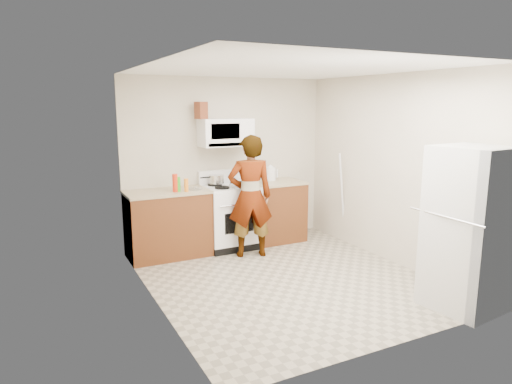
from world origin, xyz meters
TOP-DOWN VIEW (x-y plane):
  - floor at (0.00, 0.00)m, footprint 3.60×3.60m
  - back_wall at (0.00, 1.79)m, footprint 3.20×0.02m
  - right_wall at (1.59, 0.00)m, footprint 0.02×3.60m
  - cabinet_left at (-1.04, 1.49)m, footprint 1.12×0.62m
  - counter_left at (-1.04, 1.49)m, footprint 1.14×0.64m
  - cabinet_right at (0.68, 1.49)m, footprint 0.80×0.62m
  - counter_right at (0.68, 1.49)m, footprint 0.82×0.64m
  - gas_range at (-0.10, 1.48)m, footprint 0.76×0.65m
  - microwave at (-0.10, 1.61)m, footprint 0.76×0.38m
  - person at (-0.01, 0.99)m, footprint 0.71×0.56m
  - fridge at (1.27, -1.52)m, footprint 0.77×0.77m
  - kettle at (0.66, 1.63)m, footprint 0.18×0.18m
  - jug at (-0.47, 1.61)m, footprint 0.18×0.18m
  - saucepan at (-0.25, 1.63)m, footprint 0.23×0.23m
  - tray at (-0.02, 1.32)m, footprint 0.26×0.18m
  - bottle_spray at (-0.96, 1.36)m, footprint 0.09×0.09m
  - bottle_hot_sauce at (-0.82, 1.31)m, footprint 0.07×0.07m
  - bottle_green_cap at (-0.92, 1.36)m, footprint 0.07×0.07m
  - pot_lid at (-0.66, 1.44)m, footprint 0.24×0.24m
  - broom at (1.56, 0.96)m, footprint 0.29×0.16m

SIDE VIEW (x-z plane):
  - floor at x=0.00m, z-range 0.00..0.00m
  - cabinet_left at x=-1.04m, z-range 0.00..0.90m
  - cabinet_right at x=0.68m, z-range 0.00..0.90m
  - gas_range at x=-0.10m, z-range -0.08..1.05m
  - broom at x=1.56m, z-range 0.01..1.39m
  - fridge at x=1.27m, z-range 0.00..1.70m
  - person at x=-0.01m, z-range 0.00..1.70m
  - counter_left at x=-1.04m, z-range 0.90..0.93m
  - counter_right at x=0.68m, z-range 0.90..0.93m
  - pot_lid at x=-0.66m, z-range 0.94..0.95m
  - tray at x=-0.02m, z-range 0.93..0.98m
  - saucepan at x=-0.25m, z-range 0.95..1.08m
  - bottle_hot_sauce at x=-0.82m, z-range 0.94..1.11m
  - kettle at x=0.66m, z-range 0.94..1.14m
  - bottle_green_cap at x=-0.92m, z-range 0.94..1.14m
  - bottle_spray at x=-0.96m, z-range 0.94..1.18m
  - back_wall at x=0.00m, z-range 0.00..2.50m
  - right_wall at x=1.59m, z-range 0.00..2.50m
  - microwave at x=-0.10m, z-range 1.50..1.90m
  - jug at x=-0.47m, z-range 1.90..2.14m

